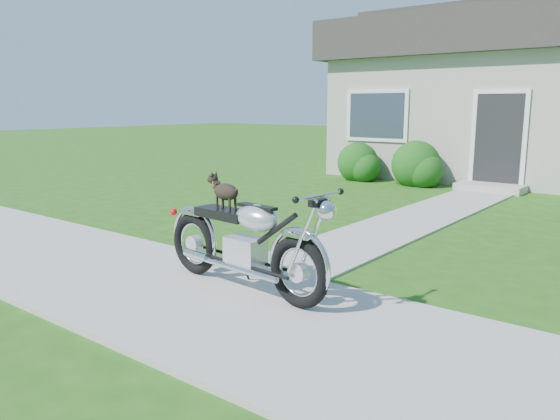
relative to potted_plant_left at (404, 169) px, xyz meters
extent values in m
plane|color=#235114|center=(3.51, -8.55, -0.36)|extent=(80.00, 80.00, 0.00)
cube|color=#9E9B93|center=(3.51, -8.55, -0.34)|extent=(24.00, 2.20, 0.04)
cube|color=#9E9B93|center=(2.01, -3.55, -0.35)|extent=(1.20, 8.00, 0.03)
cube|color=black|center=(2.01, 0.42, 0.69)|extent=(1.00, 0.06, 2.10)
cube|color=#9E9B93|center=(2.01, 0.07, -0.28)|extent=(1.40, 0.70, 0.16)
cube|color=#2D3847|center=(-0.99, 0.42, 1.24)|extent=(1.70, 0.05, 1.30)
sphere|color=#1A5015|center=(-1.22, -0.05, 0.07)|extent=(1.02, 1.02, 1.02)
sphere|color=#1A5015|center=(0.33, -0.05, 0.12)|extent=(1.13, 1.13, 1.13)
imported|color=#255616|center=(0.00, 0.00, 0.00)|extent=(0.86, 0.86, 0.73)
torus|color=black|center=(2.87, -8.23, 0.01)|extent=(0.68, 0.17, 0.67)
torus|color=black|center=(1.37, -8.10, 0.01)|extent=(0.68, 0.17, 0.67)
cube|color=silver|center=(2.17, -8.17, 0.06)|extent=(0.42, 0.28, 0.30)
ellipsoid|color=silver|center=(2.34, -8.19, 0.43)|extent=(0.53, 0.34, 0.26)
cube|color=black|center=(1.87, -8.14, 0.41)|extent=(0.67, 0.32, 0.09)
cube|color=silver|center=(2.87, -8.23, 0.35)|extent=(0.31, 0.17, 0.03)
cube|color=silver|center=(1.37, -8.10, 0.35)|extent=(0.31, 0.17, 0.03)
cylinder|color=silver|center=(3.09, -8.25, 0.73)|extent=(0.08, 0.60, 0.03)
sphere|color=silver|center=(3.17, -8.26, 0.61)|extent=(0.18, 0.18, 0.17)
cylinder|color=silver|center=(2.16, -8.30, -0.07)|extent=(1.10, 0.16, 0.06)
ellipsoid|color=black|center=(1.90, -8.14, 0.64)|extent=(0.33, 0.18, 0.17)
sphere|color=black|center=(1.71, -8.13, 0.75)|extent=(0.11, 0.11, 0.10)
cylinder|color=black|center=(1.81, -8.10, 0.52)|extent=(0.03, 0.03, 0.13)
cylinder|color=black|center=(1.81, -8.17, 0.52)|extent=(0.03, 0.03, 0.13)
cylinder|color=black|center=(2.00, -8.12, 0.52)|extent=(0.03, 0.03, 0.13)
cylinder|color=black|center=(1.99, -8.19, 0.52)|extent=(0.03, 0.03, 0.13)
torus|color=#BF5233|center=(1.75, -8.13, 0.70)|extent=(0.06, 0.09, 0.09)
camera|label=1|loc=(5.61, -12.05, 1.48)|focal=35.00mm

